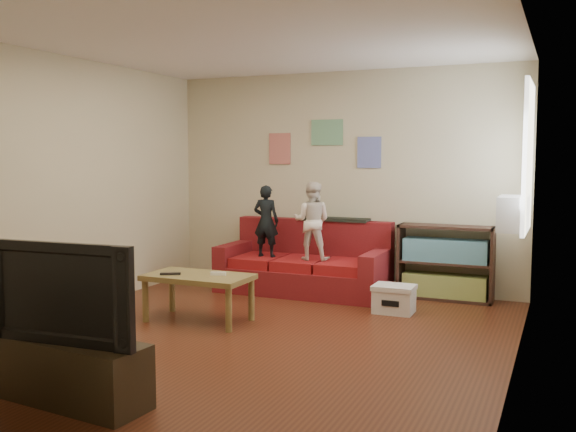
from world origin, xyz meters
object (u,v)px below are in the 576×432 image
at_px(coffee_table, 198,281).
at_px(tv_stand, 70,371).
at_px(television, 68,290).
at_px(child_b, 312,221).
at_px(file_box, 394,299).
at_px(sofa, 305,267).
at_px(bookshelf, 445,266).
at_px(child_a, 266,221).

distance_m(coffee_table, tv_stand, 2.22).
bearing_deg(tv_stand, television, 0.00).
relative_size(child_b, file_box, 2.16).
relative_size(sofa, bookshelf, 1.88).
bearing_deg(file_box, child_a, 164.75).
relative_size(child_b, bookshelf, 0.86).
distance_m(bookshelf, file_box, 0.98).
distance_m(sofa, child_a, 0.74).
distance_m(sofa, file_box, 1.43).
relative_size(bookshelf, file_box, 2.50).
height_order(coffee_table, tv_stand, coffee_table).
relative_size(child_a, coffee_table, 0.83).
height_order(sofa, television, television).
xyz_separation_m(sofa, bookshelf, (1.65, 0.23, 0.09)).
bearing_deg(child_a, sofa, -163.04).
relative_size(child_b, tv_stand, 0.81).
bearing_deg(child_a, television, 91.52).
distance_m(sofa, tv_stand, 3.94).
relative_size(sofa, child_b, 2.18).
distance_m(file_box, television, 3.63).
xyz_separation_m(child_b, coffee_table, (-0.60, -1.59, -0.48)).
bearing_deg(child_a, file_box, 161.18).
height_order(child_b, coffee_table, child_b).
height_order(sofa, child_a, child_a).
relative_size(coffee_table, bookshelf, 0.98).
distance_m(coffee_table, bookshelf, 2.89).
relative_size(child_b, coffee_table, 0.88).
xyz_separation_m(tv_stand, television, (0.00, 0.00, 0.55)).
distance_m(coffee_table, file_box, 2.07).
bearing_deg(bookshelf, coffee_table, -136.59).
bearing_deg(tv_stand, child_b, 91.20).
bearing_deg(file_box, child_b, 157.28).
relative_size(child_b, television, 0.80).
relative_size(coffee_table, file_box, 2.44).
bearing_deg(bookshelf, child_b, -165.09).
bearing_deg(file_box, coffee_table, -146.97).
xyz_separation_m(coffee_table, tv_stand, (0.33, -2.19, -0.19)).
height_order(child_b, television, child_b).
xyz_separation_m(file_box, tv_stand, (-1.38, -3.30, 0.07)).
distance_m(child_a, television, 3.79).
bearing_deg(television, tv_stand, 0.00).
bearing_deg(file_box, bookshelf, 66.32).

